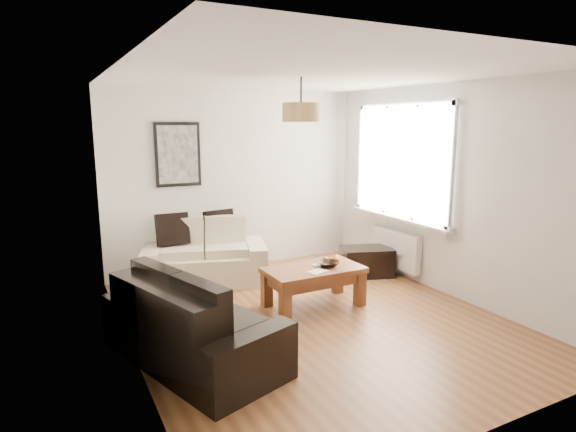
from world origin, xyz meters
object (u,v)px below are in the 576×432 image
loveseat_cream (205,253)px  sofa_leather (193,320)px  coffee_table (313,287)px  ottoman (366,261)px

loveseat_cream → sofa_leather: 2.22m
sofa_leather → coffee_table: (1.63, 0.64, -0.15)m
coffee_table → ottoman: bearing=27.4°
loveseat_cream → ottoman: 2.26m
coffee_table → ottoman: size_ratio=1.62×
sofa_leather → ottoman: size_ratio=2.55×
sofa_leather → coffee_table: bearing=-86.8°
sofa_leather → ottoman: (2.88, 1.29, -0.19)m
loveseat_cream → ottoman: (2.10, -0.79, -0.20)m
sofa_leather → loveseat_cream: bearing=-38.7°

